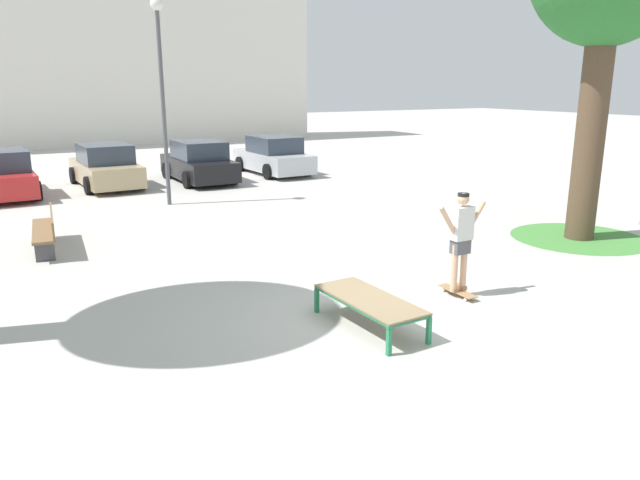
{
  "coord_description": "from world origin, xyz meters",
  "views": [
    {
      "loc": [
        -4.99,
        -7.07,
        3.52
      ],
      "look_at": [
        -0.31,
        1.31,
        1.0
      ],
      "focal_mm": 33.49,
      "sensor_mm": 36.0,
      "label": 1
    }
  ],
  "objects_px": {
    "skateboard": "(458,291)",
    "car_red": "(2,175)",
    "car_black": "(199,163)",
    "skater": "(461,235)",
    "light_post": "(161,73)",
    "skate_box": "(369,301)",
    "car_tan": "(105,167)",
    "park_bench": "(46,229)",
    "car_silver": "(273,156)"
  },
  "relations": [
    {
      "from": "skate_box",
      "to": "car_silver",
      "type": "height_order",
      "value": "car_silver"
    },
    {
      "from": "park_bench",
      "to": "car_tan",
      "type": "bearing_deg",
      "value": 71.48
    },
    {
      "from": "skater",
      "to": "park_bench",
      "type": "bearing_deg",
      "value": 131.32
    },
    {
      "from": "skate_box",
      "to": "car_tan",
      "type": "bearing_deg",
      "value": 94.21
    },
    {
      "from": "car_silver",
      "to": "park_bench",
      "type": "distance_m",
      "value": 12.08
    },
    {
      "from": "skate_box",
      "to": "park_bench",
      "type": "bearing_deg",
      "value": 118.06
    },
    {
      "from": "skateboard",
      "to": "car_black",
      "type": "distance_m",
      "value": 14.12
    },
    {
      "from": "car_red",
      "to": "park_bench",
      "type": "bearing_deg",
      "value": -85.59
    },
    {
      "from": "park_bench",
      "to": "skater",
      "type": "bearing_deg",
      "value": -48.68
    },
    {
      "from": "skateboard",
      "to": "light_post",
      "type": "xyz_separation_m",
      "value": [
        -2.13,
        10.33,
        3.75
      ]
    },
    {
      "from": "park_bench",
      "to": "light_post",
      "type": "relative_size",
      "value": 0.42
    },
    {
      "from": "skater",
      "to": "car_tan",
      "type": "relative_size",
      "value": 0.4
    },
    {
      "from": "skateboard",
      "to": "car_red",
      "type": "distance_m",
      "value": 15.57
    },
    {
      "from": "car_tan",
      "to": "park_bench",
      "type": "relative_size",
      "value": 1.76
    },
    {
      "from": "car_black",
      "to": "park_bench",
      "type": "relative_size",
      "value": 1.74
    },
    {
      "from": "skater",
      "to": "car_silver",
      "type": "xyz_separation_m",
      "value": [
        3.27,
        14.56,
        -0.38
      ]
    },
    {
      "from": "skate_box",
      "to": "skateboard",
      "type": "bearing_deg",
      "value": 10.76
    },
    {
      "from": "car_tan",
      "to": "park_bench",
      "type": "height_order",
      "value": "car_tan"
    },
    {
      "from": "skateboard",
      "to": "car_black",
      "type": "height_order",
      "value": "car_black"
    },
    {
      "from": "car_silver",
      "to": "skater",
      "type": "bearing_deg",
      "value": -102.67
    },
    {
      "from": "park_bench",
      "to": "car_black",
      "type": "bearing_deg",
      "value": 51.84
    },
    {
      "from": "skateboard",
      "to": "car_black",
      "type": "relative_size",
      "value": 0.19
    },
    {
      "from": "skate_box",
      "to": "car_black",
      "type": "bearing_deg",
      "value": 81.66
    },
    {
      "from": "car_black",
      "to": "car_silver",
      "type": "height_order",
      "value": "same"
    },
    {
      "from": "light_post",
      "to": "car_tan",
      "type": "bearing_deg",
      "value": 104.05
    },
    {
      "from": "skateboard",
      "to": "car_red",
      "type": "height_order",
      "value": "car_red"
    },
    {
      "from": "skate_box",
      "to": "skateboard",
      "type": "xyz_separation_m",
      "value": [
        2.08,
        0.4,
        -0.34
      ]
    },
    {
      "from": "skater",
      "to": "park_bench",
      "type": "distance_m",
      "value": 8.85
    },
    {
      "from": "light_post",
      "to": "skate_box",
      "type": "bearing_deg",
      "value": -89.75
    },
    {
      "from": "car_black",
      "to": "skate_box",
      "type": "bearing_deg",
      "value": -98.34
    },
    {
      "from": "car_black",
      "to": "light_post",
      "type": "height_order",
      "value": "light_post"
    },
    {
      "from": "car_black",
      "to": "skater",
      "type": "bearing_deg",
      "value": -90.18
    },
    {
      "from": "skater",
      "to": "car_tan",
      "type": "xyz_separation_m",
      "value": [
        -3.18,
        14.54,
        -0.38
      ]
    },
    {
      "from": "skate_box",
      "to": "light_post",
      "type": "distance_m",
      "value": 11.25
    },
    {
      "from": "skate_box",
      "to": "light_post",
      "type": "xyz_separation_m",
      "value": [
        -0.05,
        10.72,
        3.41
      ]
    },
    {
      "from": "car_silver",
      "to": "car_tan",
      "type": "bearing_deg",
      "value": -179.76
    },
    {
      "from": "car_red",
      "to": "skater",
      "type": "bearing_deg",
      "value": -65.66
    },
    {
      "from": "skate_box",
      "to": "car_red",
      "type": "relative_size",
      "value": 0.45
    },
    {
      "from": "skateboard",
      "to": "car_tan",
      "type": "distance_m",
      "value": 14.89
    },
    {
      "from": "skateboard",
      "to": "skater",
      "type": "distance_m",
      "value": 0.99
    },
    {
      "from": "car_tan",
      "to": "light_post",
      "type": "distance_m",
      "value": 5.36
    },
    {
      "from": "car_black",
      "to": "park_bench",
      "type": "height_order",
      "value": "car_black"
    },
    {
      "from": "skater",
      "to": "park_bench",
      "type": "height_order",
      "value": "skater"
    },
    {
      "from": "car_silver",
      "to": "park_bench",
      "type": "relative_size",
      "value": 1.75
    },
    {
      "from": "car_silver",
      "to": "park_bench",
      "type": "bearing_deg",
      "value": -138.94
    },
    {
      "from": "car_tan",
      "to": "light_post",
      "type": "relative_size",
      "value": 0.73
    },
    {
      "from": "car_red",
      "to": "light_post",
      "type": "xyz_separation_m",
      "value": [
        4.28,
        -3.85,
        3.13
      ]
    },
    {
      "from": "skater",
      "to": "light_post",
      "type": "relative_size",
      "value": 0.29
    },
    {
      "from": "skateboard",
      "to": "light_post",
      "type": "distance_m",
      "value": 11.19
    },
    {
      "from": "car_tan",
      "to": "skater",
      "type": "bearing_deg",
      "value": -77.65
    }
  ]
}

